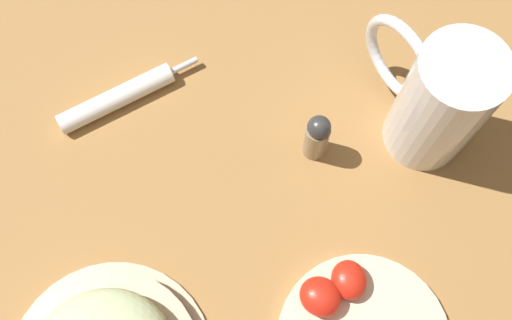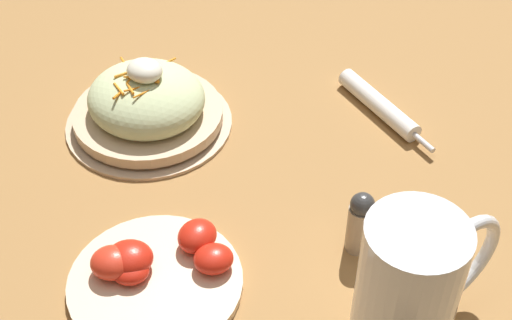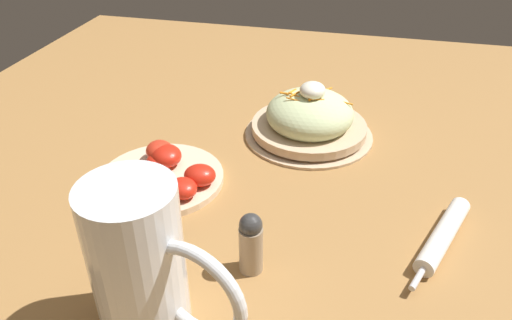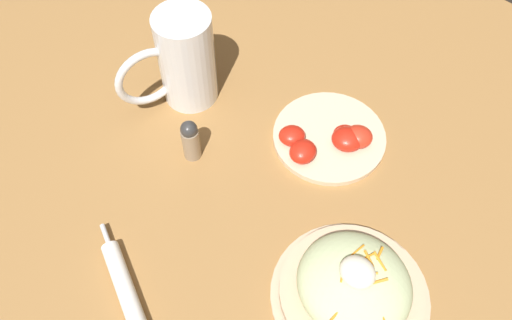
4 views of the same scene
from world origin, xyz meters
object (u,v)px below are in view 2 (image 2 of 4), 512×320
object	(u,v)px
salad_plate	(147,105)
salt_shaker	(360,222)
napkin_roll	(379,105)
beer_mug	(408,297)
tomato_plate	(155,271)

from	to	relation	value
salad_plate	salt_shaker	xyz separation A→B (m)	(-0.33, 0.02, 0.01)
napkin_roll	salt_shaker	world-z (taller)	salt_shaker
salad_plate	beer_mug	world-z (taller)	beer_mug
napkin_roll	salt_shaker	distance (m)	0.24
napkin_roll	salt_shaker	xyz separation A→B (m)	(-0.10, 0.22, 0.03)
beer_mug	salt_shaker	world-z (taller)	beer_mug
tomato_plate	salt_shaker	size ratio (longest dim) A/B	2.29
beer_mug	salt_shaker	size ratio (longest dim) A/B	2.11
salad_plate	napkin_roll	distance (m)	0.30
tomato_plate	beer_mug	bearing A→B (deg)	-161.57
napkin_roll	beer_mug	bearing A→B (deg)	122.70
salad_plate	beer_mug	distance (m)	0.44
beer_mug	napkin_roll	size ratio (longest dim) A/B	0.97
beer_mug	tomato_plate	bearing A→B (deg)	18.43
salad_plate	tomato_plate	xyz separation A→B (m)	(-0.18, 0.18, -0.02)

